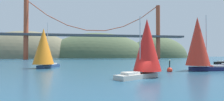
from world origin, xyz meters
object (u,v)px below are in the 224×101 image
at_px(sailboat_orange_sail, 44,47).
at_px(channel_buoy, 170,70).
at_px(sailboat_red_spinnaker, 146,47).
at_px(sailboat_scarlet_sail, 198,43).

relative_size(sailboat_orange_sail, channel_buoy, 4.35).
bearing_deg(sailboat_orange_sail, sailboat_red_spinnaker, -46.20).
xyz_separation_m(sailboat_red_spinnaker, channel_buoy, (7.46, 7.21, -4.27)).
bearing_deg(channel_buoy, sailboat_orange_sail, 154.51).
bearing_deg(channel_buoy, sailboat_red_spinnaker, -135.98).
bearing_deg(sailboat_orange_sail, sailboat_scarlet_sail, -19.26).
distance_m(sailboat_red_spinnaker, sailboat_scarlet_sail, 16.63).
distance_m(sailboat_orange_sail, channel_buoy, 29.73).
xyz_separation_m(sailboat_orange_sail, sailboat_scarlet_sail, (33.48, -11.70, 0.75)).
relative_size(sailboat_red_spinnaker, sailboat_orange_sail, 0.80).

